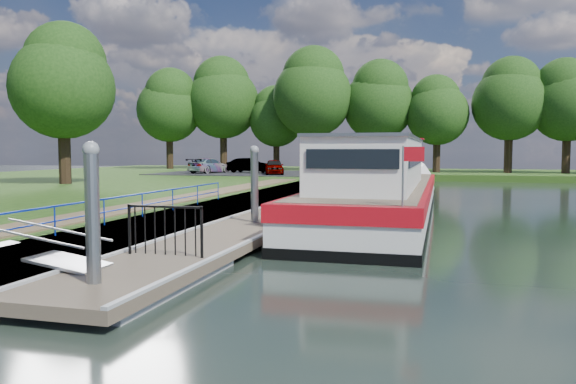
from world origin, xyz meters
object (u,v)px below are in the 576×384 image
(car_b, at_px, (249,165))
(car_c, at_px, (209,166))
(car_a, at_px, (274,167))
(barge, at_px, (382,191))
(pontoon, at_px, (290,214))

(car_b, height_order, car_c, car_c)
(car_a, bearing_deg, barge, -80.34)
(barge, relative_size, car_b, 5.45)
(car_b, distance_m, car_c, 3.46)
(car_c, bearing_deg, car_a, -176.06)
(barge, relative_size, car_a, 5.77)
(pontoon, bearing_deg, car_a, 108.33)
(pontoon, height_order, car_b, car_b)
(barge, height_order, car_a, barge)
(barge, bearing_deg, pontoon, -154.08)
(pontoon, relative_size, barge, 1.42)
(car_a, relative_size, car_c, 0.83)
(car_a, distance_m, car_b, 4.19)
(car_c, bearing_deg, car_b, -139.48)
(car_a, xyz_separation_m, car_b, (-3.18, 2.74, 0.02))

